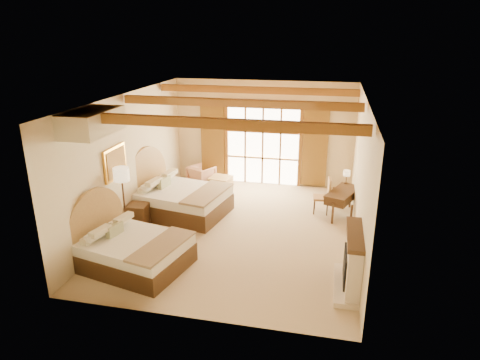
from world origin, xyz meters
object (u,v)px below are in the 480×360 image
(armchair, at_px, (202,176))
(bed_far, at_px, (176,197))
(desk, at_px, (342,202))
(nightstand, at_px, (138,215))
(bed_near, at_px, (128,248))

(armchair, bearing_deg, bed_far, 115.98)
(armchair, distance_m, desk, 4.48)
(nightstand, bearing_deg, bed_far, 52.45)
(desk, bearing_deg, armchair, -176.63)
(bed_far, bearing_deg, bed_near, -79.72)
(nightstand, xyz_separation_m, desk, (4.91, 1.76, 0.08))
(bed_far, relative_size, desk, 1.85)
(bed_near, height_order, bed_far, bed_far)
(bed_far, relative_size, nightstand, 4.44)
(desk, bearing_deg, bed_near, -118.97)
(bed_near, bearing_deg, desk, 52.64)
(armchair, xyz_separation_m, desk, (4.26, -1.38, 0.05))
(bed_far, height_order, nightstand, bed_far)
(nightstand, height_order, desk, desk)
(bed_far, height_order, desk, bed_far)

